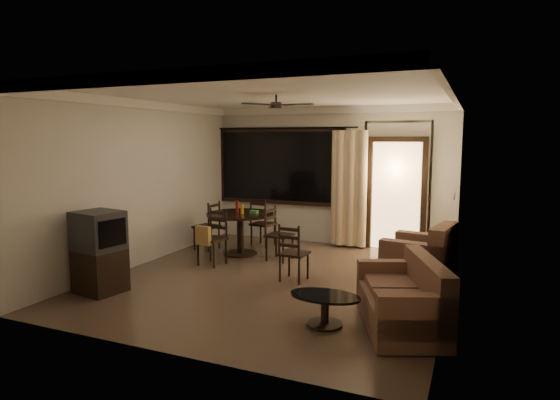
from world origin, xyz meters
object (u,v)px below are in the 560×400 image
at_px(dining_chair_west, 207,235).
at_px(dining_chair_east, 279,244).
at_px(side_chair, 294,264).
at_px(coffee_table, 325,305).
at_px(tv_cabinet, 99,252).
at_px(dining_chair_south, 212,247).
at_px(dining_table, 240,222).
at_px(sofa, 405,301).
at_px(dining_chair_north, 263,232).
at_px(armchair, 422,261).

bearing_deg(dining_chair_west, dining_chair_east, 89.82).
xyz_separation_m(dining_chair_east, side_chair, (0.69, -1.05, -0.02)).
bearing_deg(coffee_table, tv_cabinet, -178.50).
xyz_separation_m(dining_chair_south, side_chair, (1.63, -0.30, -0.04)).
bearing_deg(dining_table, dining_chair_east, -7.20).
bearing_deg(coffee_table, dining_chair_east, 123.28).
bearing_deg(dining_chair_east, tv_cabinet, 155.15).
relative_size(coffee_table, side_chair, 0.94).
relative_size(dining_chair_south, tv_cabinet, 0.82).
bearing_deg(side_chair, sofa, 151.18).
relative_size(dining_table, sofa, 0.75).
height_order(dining_chair_west, sofa, dining_chair_west).
bearing_deg(dining_chair_east, dining_chair_south, 135.70).
relative_size(tv_cabinet, sofa, 0.69).
bearing_deg(dining_chair_north, dining_chair_south, 90.00).
xyz_separation_m(dining_chair_east, coffee_table, (1.66, -2.52, -0.04)).
distance_m(dining_chair_east, armchair, 2.59).
height_order(dining_chair_west, armchair, dining_chair_west).
distance_m(dining_chair_east, dining_chair_north, 1.15).
relative_size(dining_table, armchair, 1.19).
bearing_deg(dining_chair_north, sofa, 143.36).
distance_m(tv_cabinet, coffee_table, 3.30).
bearing_deg(coffee_table, armchair, 66.21).
bearing_deg(dining_table, side_chair, -37.23).
distance_m(sofa, side_chair, 2.18).
bearing_deg(armchair, coffee_table, -104.05).
bearing_deg(dining_chair_west, side_chair, 68.55).
distance_m(dining_chair_north, sofa, 4.51).
height_order(dining_table, sofa, dining_table).
height_order(dining_chair_east, dining_chair_south, same).
bearing_deg(sofa, side_chair, 125.55).
bearing_deg(dining_chair_east, coffee_table, -139.59).
distance_m(dining_chair_west, armchair, 4.21).
relative_size(dining_chair_north, side_chair, 1.07).
height_order(dining_chair_south, tv_cabinet, tv_cabinet).
distance_m(dining_chair_west, dining_chair_east, 1.63).
bearing_deg(dining_chair_west, armchair, 86.75).
xyz_separation_m(dining_chair_north, tv_cabinet, (-0.90, -3.49, 0.30)).
bearing_deg(side_chair, coffee_table, 127.29).
relative_size(dining_chair_east, dining_chair_north, 1.00).
height_order(dining_chair_west, coffee_table, dining_chair_west).
bearing_deg(sofa, dining_chair_north, 114.66).
bearing_deg(dining_chair_west, coffee_table, 57.30).
bearing_deg(dining_chair_south, dining_chair_west, 132.66).
bearing_deg(dining_chair_north, armchair, 163.34).
relative_size(sofa, armchair, 1.59).
distance_m(dining_chair_east, tv_cabinet, 3.09).
bearing_deg(armchair, dining_chair_south, -167.04).
bearing_deg(sofa, dining_chair_west, 127.90).
bearing_deg(armchair, dining_chair_east, 177.41).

